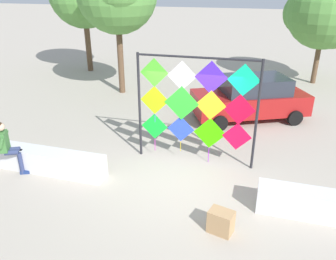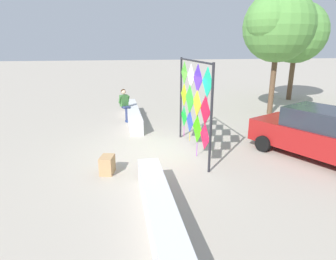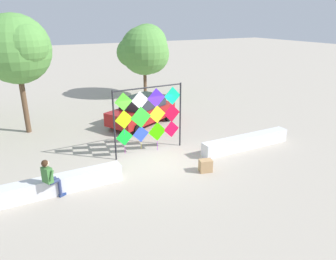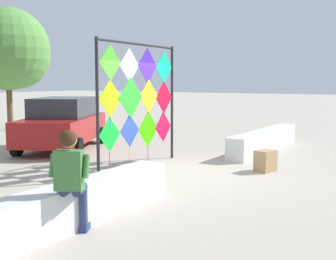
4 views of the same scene
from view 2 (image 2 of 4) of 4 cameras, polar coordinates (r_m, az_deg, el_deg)
ground at (r=9.21m, az=-2.51°, el=-4.70°), size 120.00×120.00×0.00m
plaza_ledge_left at (r=13.04m, az=-7.09°, el=3.08°), size 4.56×0.52×0.62m
plaza_ledge_right at (r=5.35m, az=-1.09°, el=-18.18°), size 4.56×0.52×0.62m
kite_display_rack at (r=8.86m, az=5.25°, el=6.19°), size 3.22×0.16×2.97m
seated_vendor at (r=13.08m, az=-8.70°, el=5.53°), size 0.70×0.62×1.46m
parked_car at (r=9.73m, az=28.74°, el=-0.70°), size 4.37×3.33×1.56m
cardboard_box_large at (r=7.91m, az=-12.19°, el=-6.89°), size 0.55×0.45×0.49m
tree_palm_like at (r=19.52m, az=24.36°, el=17.69°), size 3.60×3.63×5.89m
tree_broadleaf at (r=14.91m, az=21.47°, el=19.15°), size 3.32×3.41×5.88m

